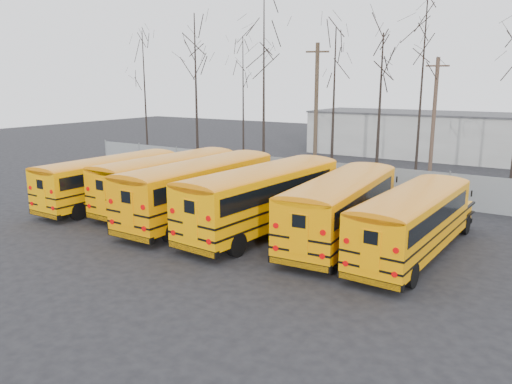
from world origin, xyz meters
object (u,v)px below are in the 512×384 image
Objects in this scene: bus_d at (266,193)px; bus_e at (343,202)px; utility_pole_left at (316,108)px; bus_c at (202,185)px; bus_a at (112,176)px; bus_f at (414,217)px; utility_pole_right at (434,120)px; bus_b at (170,177)px.

bus_d is 1.06× the size of bus_e.
bus_c is at bearing -107.78° from utility_pole_left.
bus_e is (13.67, 0.91, 0.09)m from bus_a.
utility_pole_right reaches higher than bus_f.
bus_b is (3.18, 1.34, 0.10)m from bus_a.
bus_e is (10.48, -0.44, -0.01)m from bus_b.
bus_a is at bearing -173.94° from bus_d.
bus_d is at bearing -124.72° from utility_pole_right.
bus_a reaches higher than bus_f.
bus_d is (6.88, -1.03, 0.09)m from bus_b.
bus_c is (3.22, -1.17, 0.09)m from bus_b.
bus_f is at bearing 2.53° from bus_c.
bus_c is at bearing -173.46° from bus_d.
bus_c is 1.12× the size of bus_f.
bus_f is 16.37m from utility_pole_right.
bus_a is 16.90m from bus_f.
bus_e is at bearing -82.20° from utility_pole_left.
bus_d reaches higher than bus_e.
bus_c reaches higher than bus_e.
bus_c is at bearing -136.26° from utility_pole_right.
bus_e is 17.22m from utility_pole_left.
bus_b is 1.07× the size of bus_f.
utility_pole_right is (-0.04, 15.45, 2.63)m from bus_e.
bus_f is at bearing -10.29° from bus_e.
bus_f is at bearing 6.30° from bus_d.
bus_d is (10.06, 0.31, 0.19)m from bus_a.
bus_c is 1.16× the size of utility_pole_left.
utility_pole_right is at bearing 66.37° from bus_c.
bus_e is 3.24m from bus_f.
bus_d is 1.34× the size of utility_pole_right.
utility_pole_right is at bearing 51.04° from bus_a.
utility_pole_left is at bearing 95.07° from bus_c.
bus_a is 21.46m from utility_pole_right.
bus_c is 1.33× the size of utility_pole_right.
bus_a is at bearing -152.00° from utility_pole_right.
utility_pole_right reaches higher than bus_d.
bus_b reaches higher than bus_f.
utility_pole_left is at bearing 163.46° from utility_pole_right.
bus_a is 0.89× the size of bus_d.
bus_b is 13.73m from bus_f.
utility_pole_left is (-1.25, 15.35, 3.15)m from bus_c.
utility_pole_left reaches higher than bus_a.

